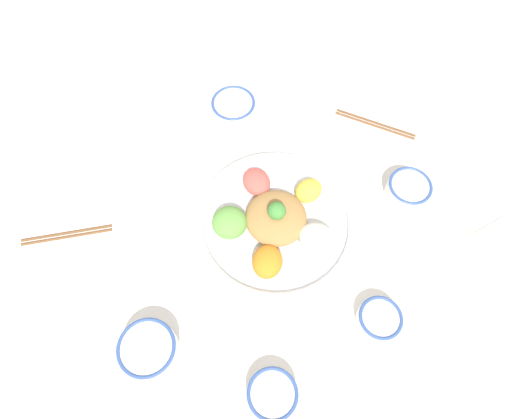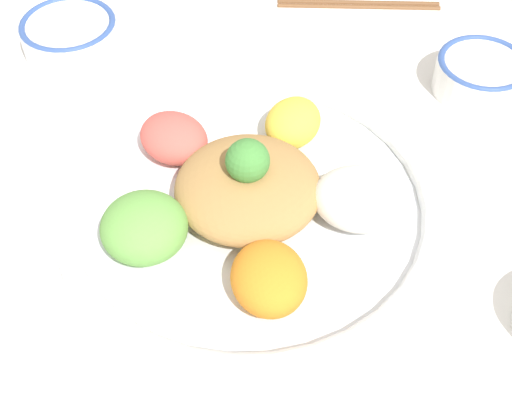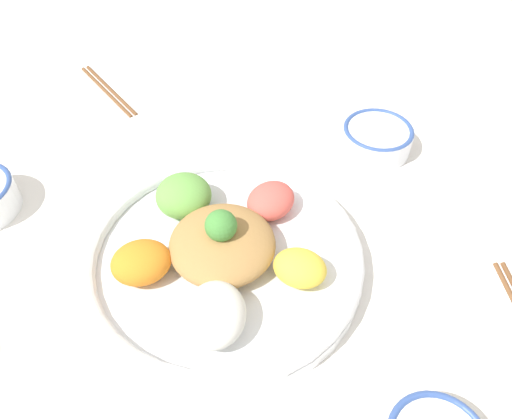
# 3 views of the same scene
# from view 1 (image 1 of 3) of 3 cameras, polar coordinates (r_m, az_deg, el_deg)

# --- Properties ---
(ground_plane) EXTENTS (2.40, 2.40, 0.00)m
(ground_plane) POSITION_cam_1_polar(r_m,az_deg,el_deg) (0.98, 4.62, -2.13)
(ground_plane) COLOR white
(salad_platter) EXTENTS (0.36, 0.36, 0.10)m
(salad_platter) POSITION_cam_1_polar(r_m,az_deg,el_deg) (0.95, 2.60, -1.68)
(salad_platter) COLOR white
(salad_platter) RESTS_ON ground_plane
(sauce_bowl_red) EXTENTS (0.10, 0.10, 0.04)m
(sauce_bowl_red) POSITION_cam_1_polar(r_m,az_deg,el_deg) (1.05, 19.66, 2.63)
(sauce_bowl_red) COLOR white
(sauce_bowl_red) RESTS_ON ground_plane
(rice_bowl_blue) EXTENTS (0.10, 0.10, 0.04)m
(rice_bowl_blue) POSITION_cam_1_polar(r_m,az_deg,el_deg) (0.87, 2.19, -23.40)
(rice_bowl_blue) COLOR white
(rice_bowl_blue) RESTS_ON ground_plane
(sauce_bowl_dark) EXTENTS (0.11, 0.11, 0.05)m
(sauce_bowl_dark) POSITION_cam_1_polar(r_m,az_deg,el_deg) (0.90, -14.18, -17.59)
(sauce_bowl_dark) COLOR white
(sauce_bowl_dark) RESTS_ON ground_plane
(rice_bowl_plain) EXTENTS (0.11, 0.11, 0.04)m
(rice_bowl_plain) POSITION_cam_1_polar(r_m,az_deg,el_deg) (1.12, -3.02, 13.48)
(rice_bowl_plain) COLOR white
(rice_bowl_plain) RESTS_ON ground_plane
(sauce_bowl_far) EXTENTS (0.09, 0.09, 0.04)m
(sauce_bowl_far) POSITION_cam_1_polar(r_m,az_deg,el_deg) (0.92, 16.12, -13.84)
(sauce_bowl_far) COLOR white
(sauce_bowl_far) RESTS_ON ground_plane
(chopsticks_pair_near) EXTENTS (0.10, 0.19, 0.01)m
(chopsticks_pair_near) POSITION_cam_1_polar(r_m,az_deg,el_deg) (1.05, -23.94, -3.06)
(chopsticks_pair_near) COLOR brown
(chopsticks_pair_near) RESTS_ON ground_plane
(chopsticks_pair_far) EXTENTS (0.05, 0.21, 0.01)m
(chopsticks_pair_far) POSITION_cam_1_polar(r_m,az_deg,el_deg) (1.16, 15.62, 10.99)
(chopsticks_pair_far) COLOR brown
(chopsticks_pair_far) RESTS_ON ground_plane
(serving_spoon_main) EXTENTS (0.10, 0.11, 0.01)m
(serving_spoon_main) POSITION_cam_1_polar(r_m,az_deg,el_deg) (1.09, 27.54, -2.85)
(serving_spoon_main) COLOR beige
(serving_spoon_main) RESTS_ON ground_plane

